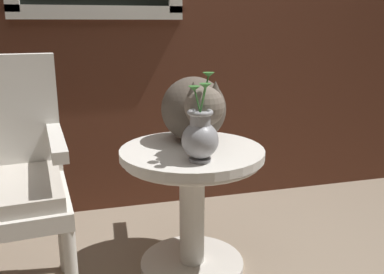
% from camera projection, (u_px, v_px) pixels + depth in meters
% --- Properties ---
extents(wicker_side_table, '(0.60, 0.60, 0.55)m').
position_uv_depth(wicker_side_table, '(192.00, 187.00, 1.79)').
color(wicker_side_table, silver).
rests_on(wicker_side_table, ground_plane).
extents(cat, '(0.30, 0.63, 0.29)m').
position_uv_depth(cat, '(195.00, 109.00, 1.81)').
color(cat, brown).
rests_on(cat, wicker_side_table).
extents(pewter_vase_with_ivy, '(0.14, 0.14, 0.33)m').
position_uv_depth(pewter_vase_with_ivy, '(200.00, 136.00, 1.56)').
color(pewter_vase_with_ivy, '#99999E').
rests_on(pewter_vase_with_ivy, wicker_side_table).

